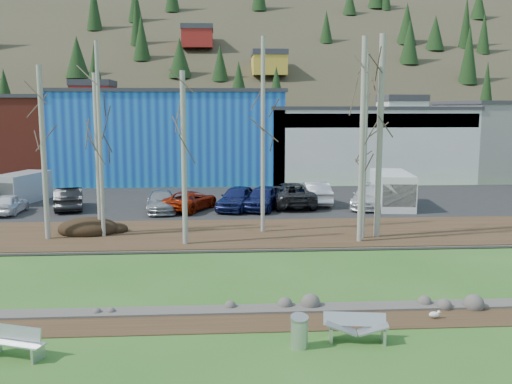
{
  "coord_description": "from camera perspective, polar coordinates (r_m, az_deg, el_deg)",
  "views": [
    {
      "loc": [
        -1.59,
        -15.09,
        6.74
      ],
      "look_at": [
        0.24,
        13.25,
        2.5
      ],
      "focal_mm": 40.0,
      "sensor_mm": 36.0,
      "label": 1
    }
  ],
  "objects": [
    {
      "name": "birch_2",
      "position": [
        30.57,
        -15.53,
        3.61
      ],
      "size": [
        0.28,
        0.28,
        8.31
      ],
      "color": "#A59E94",
      "rests_on": "far_bank"
    },
    {
      "name": "bench_damaged",
      "position": [
        17.23,
        10.01,
        -13.21
      ],
      "size": [
        1.86,
        0.84,
        0.8
      ],
      "rotation": [
        0.0,
        0.0,
        -0.15
      ],
      "color": "silver",
      "rests_on": "ground"
    },
    {
      "name": "river",
      "position": [
        23.34,
        0.37,
        -8.29
      ],
      "size": [
        80.0,
        8.0,
        0.9
      ],
      "primitive_type": null,
      "color": "black",
      "rests_on": "ground"
    },
    {
      "name": "car_9",
      "position": [
        38.98,
        -18.08,
        -0.61
      ],
      "size": [
        2.44,
        4.58,
        1.43
      ],
      "primitive_type": "imported",
      "rotation": [
        0.0,
        0.0,
        3.36
      ],
      "color": "black",
      "rests_on": "parking_lot"
    },
    {
      "name": "car_4",
      "position": [
        36.92,
        -1.87,
        -0.6
      ],
      "size": [
        3.27,
        4.85,
        1.53
      ],
      "primitive_type": "imported",
      "rotation": [
        0.0,
        0.0,
        -0.36
      ],
      "color": "navy",
      "rests_on": "parking_lot"
    },
    {
      "name": "birch_3",
      "position": [
        27.43,
        -7.22,
        3.3
      ],
      "size": [
        0.25,
        0.25,
        8.28
      ],
      "color": "#A59E94",
      "rests_on": "far_bank"
    },
    {
      "name": "van_white",
      "position": [
        38.77,
        13.49,
        0.18
      ],
      "size": [
        2.81,
        5.49,
        2.31
      ],
      "rotation": [
        0.0,
        0.0,
        -0.12
      ],
      "color": "white",
      "rests_on": "parking_lot"
    },
    {
      "name": "van_grey",
      "position": [
        43.02,
        -22.49,
        0.38
      ],
      "size": [
        3.12,
        4.98,
        2.02
      ],
      "rotation": [
        0.0,
        0.0,
        -0.28
      ],
      "color": "#B4B8B9",
      "rests_on": "parking_lot"
    },
    {
      "name": "hillside",
      "position": [
        99.68,
        -2.86,
        14.68
      ],
      "size": [
        160.0,
        72.0,
        35.0
      ],
      "primitive_type": null,
      "color": "#312F1D",
      "rests_on": "ground"
    },
    {
      "name": "car_3",
      "position": [
        36.8,
        -9.43,
        -0.93
      ],
      "size": [
        2.24,
        4.62,
        1.3
      ],
      "primitive_type": "imported",
      "rotation": [
        0.0,
        0.0,
        0.1
      ],
      "color": "gray",
      "rests_on": "parking_lot"
    },
    {
      "name": "building_white",
      "position": [
        55.85,
        10.43,
        4.93
      ],
      "size": [
        18.36,
        12.24,
        6.8
      ],
      "color": "silver",
      "rests_on": "ground"
    },
    {
      "name": "far_bank_rocks",
      "position": [
        27.28,
        -0.24,
        -5.81
      ],
      "size": [
        80.0,
        0.8,
        0.46
      ],
      "primitive_type": null,
      "color": "#47423D",
      "rests_on": "ground"
    },
    {
      "name": "birch_1",
      "position": [
        29.81,
        -15.33,
        4.97
      ],
      "size": [
        0.19,
        0.19,
        9.83
      ],
      "color": "#A59E94",
      "rests_on": "far_bank"
    },
    {
      "name": "car_7",
      "position": [
        38.54,
        11.19,
        -0.45
      ],
      "size": [
        3.59,
        5.34,
        1.44
      ],
      "primitive_type": "imported",
      "rotation": [
        0.0,
        0.0,
        -0.35
      ],
      "color": "silver",
      "rests_on": "parking_lot"
    },
    {
      "name": "seagull",
      "position": [
        19.53,
        17.43,
        -11.59
      ],
      "size": [
        0.41,
        0.19,
        0.29
      ],
      "rotation": [
        0.0,
        0.0,
        -0.15
      ],
      "color": "gold",
      "rests_on": "ground"
    },
    {
      "name": "car_8",
      "position": [
        37.01,
        0.7,
        -0.58
      ],
      "size": [
        3.27,
        4.85,
        1.53
      ],
      "primitive_type": "imported",
      "rotation": [
        0.0,
        0.0,
        -0.36
      ],
      "color": "navy",
      "rests_on": "parking_lot"
    },
    {
      "name": "birch_4",
      "position": [
        29.92,
        0.7,
        5.61
      ],
      "size": [
        0.22,
        0.22,
        10.17
      ],
      "color": "#A59E94",
      "rests_on": "far_bank"
    },
    {
      "name": "bench_intact",
      "position": [
        17.28,
        -22.93,
        -13.65
      ],
      "size": [
        1.75,
        1.04,
        0.84
      ],
      "rotation": [
        0.0,
        0.0,
        -0.35
      ],
      "color": "silver",
      "rests_on": "ground"
    },
    {
      "name": "car_0",
      "position": [
        38.71,
        -23.47,
        -1.08
      ],
      "size": [
        1.51,
        3.73,
        1.27
      ],
      "primitive_type": "imported",
      "rotation": [
        0.0,
        0.0,
        3.14
      ],
      "color": "white",
      "rests_on": "parking_lot"
    },
    {
      "name": "car_1",
      "position": [
        39.02,
        -18.34,
        -0.61
      ],
      "size": [
        2.44,
        4.58,
        1.43
      ],
      "primitive_type": "imported",
      "rotation": [
        0.0,
        0.0,
        3.36
      ],
      "color": "black",
      "rests_on": "parking_lot"
    },
    {
      "name": "birch_6",
      "position": [
        29.4,
        12.26,
        5.35
      ],
      "size": [
        0.31,
        0.31,
        10.15
      ],
      "color": "#A59E94",
      "rests_on": "far_bank"
    },
    {
      "name": "car_6",
      "position": [
        38.42,
        3.49,
        -0.22
      ],
      "size": [
        2.96,
        5.86,
        1.59
      ],
      "primitive_type": "imported",
      "rotation": [
        0.0,
        0.0,
        3.2
      ],
      "color": "#272629",
      "rests_on": "parking_lot"
    },
    {
      "name": "birch_5",
      "position": [
        28.95,
        10.85,
        4.4
      ],
      "size": [
        0.2,
        0.2,
        9.2
      ],
      "color": "#A59E94",
      "rests_on": "far_bank"
    },
    {
      "name": "car_2",
      "position": [
        36.98,
        -6.61,
        -0.85
      ],
      "size": [
        3.89,
        5.02,
        1.27
      ],
      "primitive_type": "imported",
      "rotation": [
        0.0,
        0.0,
        2.69
      ],
      "color": "#9C2006",
      "rests_on": "parking_lot"
    },
    {
      "name": "parking_lot",
      "position": [
        40.67,
        -1.41,
        -0.95
      ],
      "size": [
        80.0,
        14.0,
        0.14
      ],
      "primitive_type": "cube",
      "color": "black",
      "rests_on": "ground"
    },
    {
      "name": "car_5",
      "position": [
        39.22,
        5.89,
        -0.09
      ],
      "size": [
        1.75,
        4.75,
        1.55
      ],
      "primitive_type": "imported",
      "rotation": [
        0.0,
        0.0,
        3.16
      ],
      "color": "silver",
      "rests_on": "parking_lot"
    },
    {
      "name": "birch_7",
      "position": [
        28.16,
        10.56,
        5.02
      ],
      "size": [
        0.26,
        0.26,
        9.91
      ],
      "color": "#A59E94",
      "rests_on": "far_bank"
    },
    {
      "name": "building_blue",
      "position": [
        54.33,
        -8.4,
        5.67
      ],
      "size": [
        20.4,
        12.24,
        8.3
      ],
      "color": "#1642AB",
      "rests_on": "ground"
    },
    {
      "name": "litter_bin",
      "position": [
        16.6,
        4.35,
        -13.88
      ],
      "size": [
        0.53,
        0.53,
        0.85
      ],
      "primitive_type": "cylinder",
      "rotation": [
        0.0,
        0.0,
        0.09
      ],
      "color": "silver",
      "rests_on": "ground"
    },
    {
      "name": "dirt_mound",
      "position": [
        31.4,
        -16.44,
        -3.4
      ],
      "size": [
        3.15,
        2.23,
        0.62
      ],
      "primitive_type": "ellipsoid",
      "color": "black",
      "rests_on": "far_bank"
    },
    {
      "name": "near_bank_rocks",
      "position": [
        19.46,
        1.25,
        -11.77
      ],
      "size": [
        80.0,
        0.8,
        0.5
      ],
      "primitive_type": null,
      "color": "#47423D",
      "rests_on": "ground"
    },
    {
      "name": "dirt_strip",
      "position": [
        18.52,
        1.52,
        -12.79
      ],
      "size": [
        80.0,
        1.8,
        0.03
      ],
      "primitive_type": "cube",
      "color": "#382616",
      "rests_on": "ground"
    },
    {
      "name": "far_bank",
      "position": [
        30.37,
        -0.61,
        -4.19
      ],
      "size": [
        80.0,
        7.0,
        0.15
      ],
      "primitive_type": "cube",
      "color": "#382616",
      "rests_on": "ground"
    },
    {
      "name": "ground",
      "position": [
        16.6,
        2.2,
        -15.46
      ],
      "size": [
        200.0,
        200.0,
        0.0
      ],
      "primitive_type": "plane",
      "color": "#29581A",
      "rests_on": "ground"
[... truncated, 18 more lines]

